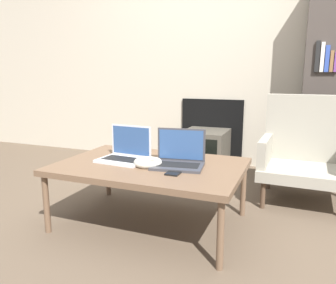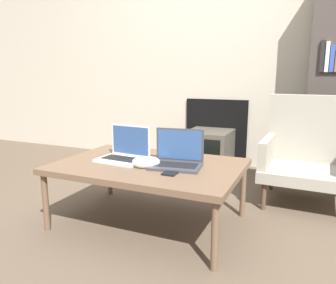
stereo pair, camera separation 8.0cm
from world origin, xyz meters
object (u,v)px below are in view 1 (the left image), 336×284
object	(u,v)px
laptop_left	(126,153)
phone	(175,172)
armchair	(307,149)
headphones	(148,162)
laptop_right	(179,158)
tv	(205,150)

from	to	relation	value
laptop_left	phone	size ratio (longest dim) A/B	2.31
phone	armchair	bearing A→B (deg)	53.85
headphones	phone	distance (m)	0.22
laptop_left	armchair	world-z (taller)	armchair
laptop_right	armchair	world-z (taller)	armchair
phone	armchair	distance (m)	1.20
headphones	tv	distance (m)	1.43
headphones	tv	world-z (taller)	headphones
phone	tv	size ratio (longest dim) A/B	0.29
laptop_left	phone	bearing A→B (deg)	-16.09
tv	armchair	bearing A→B (deg)	-29.15
headphones	armchair	xyz separation A→B (m)	(0.91, 0.89, -0.03)
phone	tv	world-z (taller)	phone
laptop_left	armchair	bearing A→B (deg)	41.17
phone	armchair	size ratio (longest dim) A/B	0.17
laptop_right	tv	xyz separation A→B (m)	(-0.20, 1.34, -0.25)
tv	armchair	world-z (taller)	armchair
tv	laptop_right	bearing A→B (deg)	-81.62
laptop_left	phone	world-z (taller)	laptop_left
laptop_left	armchair	size ratio (longest dim) A/B	0.40
headphones	armchair	world-z (taller)	armchair
phone	headphones	bearing A→B (deg)	159.23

